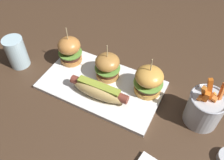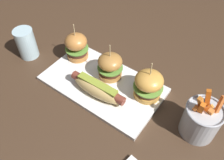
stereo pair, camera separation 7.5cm
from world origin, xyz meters
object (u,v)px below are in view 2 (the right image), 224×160
Objects in this scene: hot_dog at (98,88)px; slider_left at (76,46)px; slider_right at (148,85)px; slider_center at (111,66)px; water_glass at (26,43)px; platter_main at (102,84)px; fries_bucket at (201,120)px.

hot_dog is 0.20m from slider_left.
hot_dog is at bearing -144.51° from slider_right.
hot_dog is at bearing -81.81° from slider_center.
slider_center is 0.14m from slider_right.
slider_right is at bearing 10.58° from water_glass.
water_glass is (-0.46, -0.09, -0.00)m from slider_right.
slider_right is (0.14, 0.00, 0.00)m from slider_center.
slider_center is at bearing 14.78° from water_glass.
platter_main is 0.07m from slider_center.
water_glass is (-0.16, -0.09, -0.01)m from slider_left.
platter_main is at bearing -162.69° from slider_right.
platter_main is 0.33m from fries_bucket.
platter_main is 0.32m from water_glass.
fries_bucket is at bearing 12.78° from hot_dog.
slider_left is at bearing 28.88° from water_glass.
fries_bucket reaches higher than slider_center.
water_glass is at bearing -169.42° from slider_right.
slider_right reaches higher than hot_dog.
hot_dog is 0.16m from slider_right.
hot_dog is 0.34m from water_glass.
slider_left is (-0.17, 0.10, 0.02)m from hot_dog.
slider_right is (0.13, 0.09, 0.02)m from hot_dog.
platter_main is 2.79× the size of slider_left.
platter_main is at bearing -175.79° from fries_bucket.
platter_main is at bearing -96.03° from slider_center.
slider_left is 0.19m from water_glass.
slider_center is 1.18× the size of water_glass.
slider_right reaches higher than slider_center.
fries_bucket is (0.31, 0.07, 0.01)m from hot_dog.
slider_center is (0.00, 0.04, 0.05)m from platter_main.
fries_bucket is (0.32, 0.02, 0.05)m from platter_main.
hot_dog is 1.30× the size of fries_bucket.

